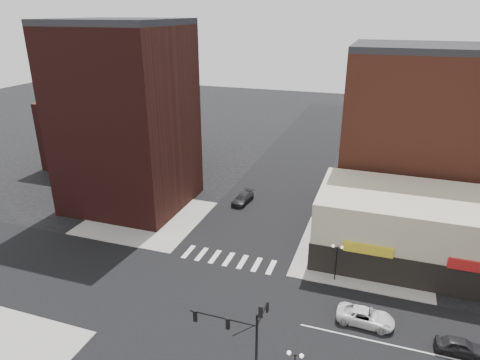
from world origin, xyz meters
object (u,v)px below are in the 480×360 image
(dark_sedan_east, at_px, (461,346))
(street_lamp_ne, at_px, (337,254))
(traffic_signal, at_px, (246,331))
(dark_sedan_north, at_px, (243,198))
(white_suv, at_px, (366,317))

(dark_sedan_east, bearing_deg, street_lamp_ne, 55.81)
(traffic_signal, distance_m, dark_sedan_north, 33.41)
(traffic_signal, bearing_deg, dark_sedan_north, 108.95)
(traffic_signal, height_order, street_lamp_ne, traffic_signal)
(traffic_signal, bearing_deg, street_lamp_ne, 73.25)
(traffic_signal, distance_m, street_lamp_ne, 16.62)
(traffic_signal, bearing_deg, dark_sedan_east, 28.56)
(street_lamp_ne, height_order, dark_sedan_east, street_lamp_ne)
(white_suv, distance_m, dark_sedan_north, 28.60)
(street_lamp_ne, relative_size, white_suv, 0.81)
(white_suv, xyz_separation_m, dark_sedan_north, (-19.05, 21.34, -0.01))
(dark_sedan_east, distance_m, dark_sedan_north, 35.08)
(traffic_signal, relative_size, dark_sedan_north, 1.59)
(dark_sedan_east, bearing_deg, white_suv, 78.72)
(white_suv, height_order, dark_sedan_east, white_suv)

